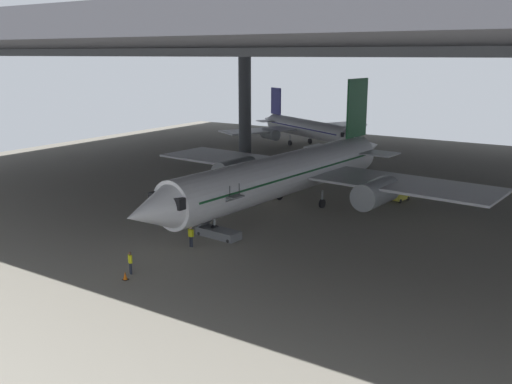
{
  "coord_description": "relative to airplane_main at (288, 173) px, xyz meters",
  "views": [
    {
      "loc": [
        28.23,
        -49.16,
        15.33
      ],
      "look_at": [
        0.18,
        -5.99,
        2.72
      ],
      "focal_mm": 39.65,
      "sensor_mm": 36.0,
      "label": 1
    }
  ],
  "objects": [
    {
      "name": "ground_plane",
      "position": [
        -0.63,
        0.83,
        -3.65
      ],
      "size": [
        110.0,
        110.0,
        0.0
      ],
      "primitive_type": "plane",
      "color": "gray"
    },
    {
      "name": "hangar_structure",
      "position": [
        -0.71,
        14.59,
        12.76
      ],
      "size": [
        121.0,
        99.0,
        17.05
      ],
      "color": "#4C4F54",
      "rests_on": "ground_plane"
    },
    {
      "name": "airplane_main",
      "position": [
        0.0,
        0.0,
        0.0
      ],
      "size": [
        39.45,
        40.74,
        12.56
      ],
      "color": "white",
      "rests_on": "ground_plane"
    },
    {
      "name": "boarding_stairs",
      "position": [
        -0.28,
        -11.25,
        -2.9
      ],
      "size": [
        4.53,
        1.85,
        4.89
      ],
      "color": "slate",
      "rests_on": "ground_plane"
    },
    {
      "name": "crew_worker_near_nose",
      "position": [
        -0.58,
        -21.43,
        -2.7
      ],
      "size": [
        0.49,
        0.36,
        1.68
      ],
      "color": "#232838",
      "rests_on": "ground_plane"
    },
    {
      "name": "crew_worker_by_stairs",
      "position": [
        -0.66,
        -14.55,
        -2.65
      ],
      "size": [
        0.55,
        0.25,
        1.76
      ],
      "color": "#232838",
      "rests_on": "ground_plane"
    },
    {
      "name": "airplane_distant",
      "position": [
        -17.59,
        36.6,
        -0.6
      ],
      "size": [
        26.45,
        26.69,
        9.32
      ],
      "color": "white",
      "rests_on": "ground_plane"
    },
    {
      "name": "traffic_cone_orange",
      "position": [
        -0.11,
        -22.43,
        -3.36
      ],
      "size": [
        0.36,
        0.36,
        0.6
      ],
      "color": "black",
      "rests_on": "ground_plane"
    },
    {
      "name": "baggage_tug",
      "position": [
        8.57,
        9.21,
        -3.13
      ],
      "size": [
        1.66,
        2.4,
        0.9
      ],
      "color": "yellow",
      "rests_on": "ground_plane"
    }
  ]
}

